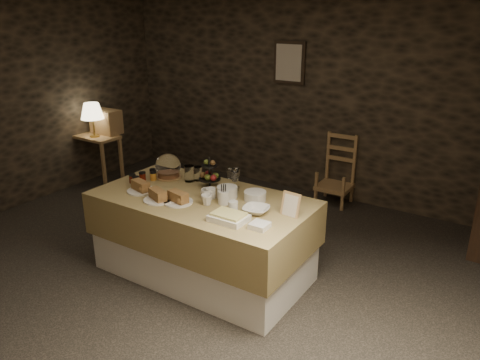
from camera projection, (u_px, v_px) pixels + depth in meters
The scene contains 27 objects.
ground_plane at pixel (184, 263), 4.74m from camera, with size 5.50×5.00×0.01m, color black.
room_shell at pixel (177, 110), 4.20m from camera, with size 5.52×5.02×2.60m.
buffet_table at pixel (203, 230), 4.40m from camera, with size 2.01×1.07×0.80m.
console_table at pixel (96, 144), 6.68m from camera, with size 0.68×0.39×0.72m.
table_lamp at pixel (92, 111), 6.45m from camera, with size 0.32×0.32×0.47m.
wine_rack at pixel (106, 122), 6.70m from camera, with size 0.42×0.26×0.34m, color #9C7A49.
chair at pixel (337, 173), 6.10m from camera, with size 0.43×0.41×0.71m.
framed_picture at pixel (289, 63), 6.15m from camera, with size 0.45×0.04×0.55m.
plate_stack_a at pixel (227, 192), 4.27m from camera, with size 0.19×0.19×0.10m, color silver.
plate_stack_b at pixel (255, 196), 4.20m from camera, with size 0.20×0.20×0.09m, color silver.
cutlery_holder at pixel (224, 197), 4.12m from camera, with size 0.10×0.10×0.12m, color silver.
cup_a at pixel (207, 194), 4.24m from camera, with size 0.12×0.12×0.09m, color silver.
cup_b at pixel (207, 200), 4.10m from camera, with size 0.10×0.10×0.09m, color silver.
mug_c at pixel (211, 193), 4.25m from camera, with size 0.09×0.09×0.10m, color silver.
mug_d at pixel (233, 206), 3.97m from camera, with size 0.08×0.08×0.09m, color silver.
bowl at pixel (256, 210), 3.95m from camera, with size 0.22×0.22×0.05m, color silver.
cake_dome at pixel (168, 168), 4.74m from camera, with size 0.26×0.26×0.26m.
fruit_stand at pixel (210, 175), 4.49m from camera, with size 0.21×0.21×0.30m.
bread_platter_left at pixel (141, 187), 4.40m from camera, with size 0.26×0.26×0.11m.
bread_platter_center at pixel (158, 196), 4.19m from camera, with size 0.26×0.26×0.11m.
bread_platter_right at pixel (178, 199), 4.14m from camera, with size 0.26×0.26×0.11m.
jam_jars at pixel (144, 178), 4.67m from camera, with size 0.18×0.32×0.07m.
tart_dish at pixel (229, 217), 3.80m from camera, with size 0.30×0.22×0.07m.
square_dish at pixel (260, 226), 3.67m from camera, with size 0.14×0.14×0.04m, color silver.
menu_frame at pixel (291, 205), 3.88m from camera, with size 0.17×0.02×0.22m, color #9C7A49.
storage_jar_a at pixel (189, 173), 4.65m from camera, with size 0.10×0.10×0.16m, color white.
storage_jar_b at pixel (198, 173), 4.68m from camera, with size 0.09×0.09×0.14m, color white.
Camera 1 is at (2.74, -3.17, 2.43)m, focal length 35.00 mm.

